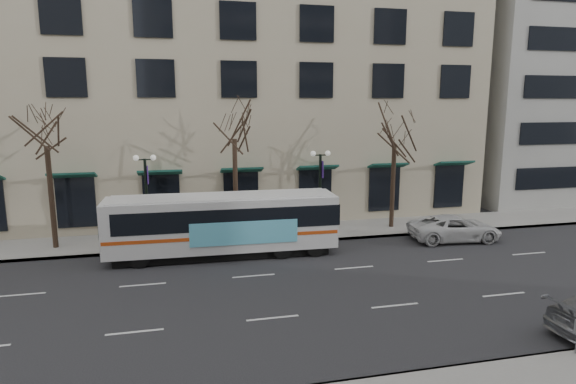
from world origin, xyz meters
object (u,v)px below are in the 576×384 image
object	(u,v)px
lamp_post_right	(320,188)
white_pickup	(455,228)
tree_far_right	(395,129)
tree_far_left	(45,128)
city_bus	(224,223)
tree_far_mid	(234,122)
lamp_post_left	(147,196)

from	to	relation	value
lamp_post_right	white_pickup	size ratio (longest dim) A/B	0.98
tree_far_right	lamp_post_right	distance (m)	6.11
tree_far_left	city_bus	bearing A→B (deg)	-18.88
lamp_post_right	tree_far_mid	bearing A→B (deg)	173.17
tree_far_left	tree_far_right	world-z (taller)	tree_far_left
lamp_post_left	tree_far_right	bearing A→B (deg)	2.29
tree_far_left	lamp_post_right	size ratio (longest dim) A/B	1.60
tree_far_right	lamp_post_right	bearing A→B (deg)	-173.15
city_bus	white_pickup	distance (m)	13.51
tree_far_mid	white_pickup	xyz separation A→B (m)	(12.48, -3.28, -6.16)
tree_far_mid	city_bus	size ratio (longest dim) A/B	0.71
lamp_post_right	white_pickup	bearing A→B (deg)	-19.71
tree_far_left	lamp_post_left	size ratio (longest dim) A/B	1.60
tree_far_right	city_bus	distance (m)	12.32
lamp_post_right	white_pickup	xyz separation A→B (m)	(7.48, -2.68, -2.20)
lamp_post_right	city_bus	world-z (taller)	lamp_post_right
tree_far_left	tree_far_right	xyz separation A→B (m)	(20.00, 0.00, -0.28)
lamp_post_right	city_bus	xyz separation A→B (m)	(-6.00, -2.48, -1.17)
tree_far_right	white_pickup	distance (m)	7.01
tree_far_mid	city_bus	xyz separation A→B (m)	(-0.99, -3.08, -5.13)
tree_far_mid	lamp_post_left	bearing A→B (deg)	-173.15
city_bus	white_pickup	bearing A→B (deg)	0.68
tree_far_right	white_pickup	size ratio (longest dim) A/B	1.51
lamp_post_right	tree_far_left	bearing A→B (deg)	177.71
tree_far_mid	lamp_post_left	size ratio (longest dim) A/B	1.64
tree_far_left	lamp_post_right	bearing A→B (deg)	-2.29
white_pickup	city_bus	bearing A→B (deg)	94.45
tree_far_mid	lamp_post_left	distance (m)	6.40
tree_far_right	city_bus	bearing A→B (deg)	-164.33
tree_far_mid	tree_far_right	world-z (taller)	tree_far_mid
city_bus	tree_far_right	bearing A→B (deg)	17.18
tree_far_mid	lamp_post_right	world-z (taller)	tree_far_mid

